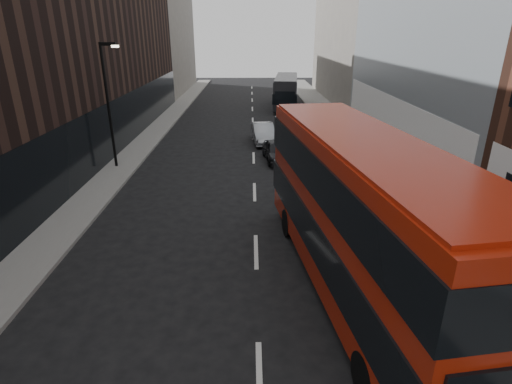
{
  "coord_description": "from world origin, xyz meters",
  "views": [
    {
      "loc": [
        -0.17,
        -5.05,
        7.62
      ],
      "look_at": [
        -0.01,
        7.74,
        2.5
      ],
      "focal_mm": 28.0,
      "sensor_mm": 36.0,
      "label": 1
    }
  ],
  "objects_px": {
    "red_bus": "(361,211)",
    "street_lamp": "(109,98)",
    "car_a": "(277,151)",
    "car_c": "(297,120)",
    "car_b": "(263,133)",
    "grey_bus": "(286,91)"
  },
  "relations": [
    {
      "from": "car_a",
      "to": "car_c",
      "type": "distance_m",
      "value": 9.67
    },
    {
      "from": "grey_bus",
      "to": "car_b",
      "type": "relative_size",
      "value": 2.43
    },
    {
      "from": "car_a",
      "to": "car_b",
      "type": "height_order",
      "value": "car_b"
    },
    {
      "from": "red_bus",
      "to": "grey_bus",
      "type": "height_order",
      "value": "red_bus"
    },
    {
      "from": "street_lamp",
      "to": "grey_bus",
      "type": "bearing_deg",
      "value": 60.56
    },
    {
      "from": "red_bus",
      "to": "car_c",
      "type": "xyz_separation_m",
      "value": [
        0.72,
        23.22,
        -2.05
      ]
    },
    {
      "from": "red_bus",
      "to": "car_c",
      "type": "distance_m",
      "value": 23.32
    },
    {
      "from": "car_a",
      "to": "grey_bus",
      "type": "bearing_deg",
      "value": 77.05
    },
    {
      "from": "red_bus",
      "to": "car_a",
      "type": "distance_m",
      "value": 14.09
    },
    {
      "from": "red_bus",
      "to": "car_c",
      "type": "height_order",
      "value": "red_bus"
    },
    {
      "from": "street_lamp",
      "to": "grey_bus",
      "type": "relative_size",
      "value": 0.68
    },
    {
      "from": "red_bus",
      "to": "car_c",
      "type": "bearing_deg",
      "value": 80.43
    },
    {
      "from": "car_a",
      "to": "car_b",
      "type": "distance_m",
      "value": 4.61
    },
    {
      "from": "red_bus",
      "to": "car_c",
      "type": "relative_size",
      "value": 2.63
    },
    {
      "from": "grey_bus",
      "to": "car_a",
      "type": "bearing_deg",
      "value": -90.17
    },
    {
      "from": "street_lamp",
      "to": "car_c",
      "type": "bearing_deg",
      "value": 42.04
    },
    {
      "from": "street_lamp",
      "to": "red_bus",
      "type": "relative_size",
      "value": 0.56
    },
    {
      "from": "street_lamp",
      "to": "grey_bus",
      "type": "xyz_separation_m",
      "value": [
        11.87,
        21.03,
        -2.42
      ]
    },
    {
      "from": "red_bus",
      "to": "car_b",
      "type": "distance_m",
      "value": 18.65
    },
    {
      "from": "red_bus",
      "to": "street_lamp",
      "type": "bearing_deg",
      "value": 124.48
    },
    {
      "from": "red_bus",
      "to": "car_b",
      "type": "height_order",
      "value": "red_bus"
    },
    {
      "from": "street_lamp",
      "to": "red_bus",
      "type": "bearing_deg",
      "value": -47.71
    }
  ]
}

